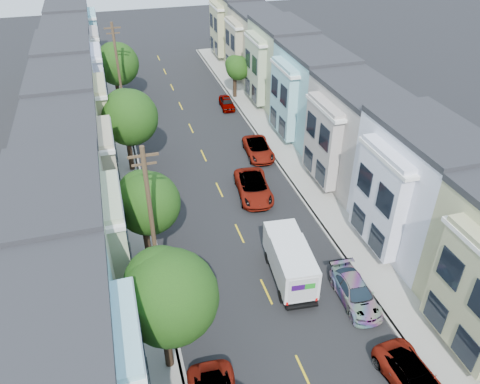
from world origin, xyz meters
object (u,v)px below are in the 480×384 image
object	(u,v)px
tree_b	(168,298)
tree_c	(147,204)
parked_right_a	(415,381)
parked_right_c	(258,149)
parked_right_b	(355,292)
tree_e	(117,64)
tree_far_r	(237,69)
lead_sedan	(253,187)
parked_right_d	(227,103)
utility_pole_far	(119,73)
tree_d	(129,118)
fedex_truck	(290,260)
parked_left_c	(186,290)
parked_left_d	(159,191)
utility_pole_near	(152,225)

from	to	relation	value
tree_b	tree_c	distance (m)	8.90
parked_right_a	parked_right_c	xyz separation A→B (m)	(0.00, 25.02, 0.02)
parked_right_b	tree_e	bearing A→B (deg)	110.60
tree_far_r	parked_right_a	size ratio (longest dim) A/B	1.03
parked_right_a	parked_right_b	distance (m)	6.20
lead_sedan	tree_c	bearing A→B (deg)	-142.78
parked_right_d	utility_pole_far	bearing A→B (deg)	-175.66
tree_c	lead_sedan	xyz separation A→B (m)	(8.76, 5.18, -3.61)
tree_d	lead_sedan	distance (m)	11.85
fedex_truck	parked_left_c	bearing A→B (deg)	-174.88
utility_pole_far	lead_sedan	bearing A→B (deg)	-63.48
tree_b	fedex_truck	bearing A→B (deg)	28.43
parked_left_c	parked_left_d	size ratio (longest dim) A/B	1.13
parked_right_c	parked_right_d	distance (m)	11.40
tree_c	tree_far_r	xyz separation A→B (m)	(13.20, 25.46, -0.90)
tree_b	tree_e	distance (m)	36.62
parked_right_a	lead_sedan	bearing A→B (deg)	92.83
parked_right_a	fedex_truck	bearing A→B (deg)	104.37
utility_pole_near	tree_far_r	bearing A→B (deg)	65.34
tree_d	tree_e	xyz separation A→B (m)	(0.00, 15.80, -0.53)
parked_right_b	parked_right_c	bearing A→B (deg)	92.94
tree_b	tree_d	distance (m)	20.81
lead_sedan	utility_pole_near	bearing A→B (deg)	-129.40
tree_e	parked_right_b	xyz separation A→B (m)	(11.20, -35.18, -3.80)
tree_b	tree_far_r	world-z (taller)	tree_b
lead_sedan	parked_left_c	xyz separation A→B (m)	(-7.36, -9.64, -0.02)
utility_pole_far	parked_right_a	distance (m)	38.32
utility_pole_near	parked_right_a	xyz separation A→B (m)	(11.20, -10.37, -4.49)
lead_sedan	parked_right_b	bearing A→B (deg)	-72.40
utility_pole_far	parked_right_d	size ratio (longest dim) A/B	2.67
fedex_truck	parked_left_d	bearing A→B (deg)	125.57
utility_pole_far	parked_right_d	xyz separation A→B (m)	(11.20, 0.04, -4.54)
fedex_truck	parked_right_a	xyz separation A→B (m)	(3.13, -9.14, -0.85)
tree_c	parked_right_a	distance (m)	18.04
tree_b	parked_left_c	size ratio (longest dim) A/B	1.60
tree_b	parked_left_c	bearing A→B (deg)	72.37
tree_far_r	parked_right_a	world-z (taller)	tree_far_r
tree_b	parked_left_d	bearing A→B (deg)	84.96
lead_sedan	parked_left_d	world-z (taller)	lead_sedan
tree_far_r	parked_left_d	xyz separation A→B (m)	(-11.79, -18.46, -2.81)
utility_pole_near	lead_sedan	size ratio (longest dim) A/B	1.82
tree_c	tree_e	world-z (taller)	tree_e
tree_b	utility_pole_far	size ratio (longest dim) A/B	0.73
parked_right_c	parked_right_a	bearing A→B (deg)	-85.29
parked_left_c	parked_right_d	xyz separation A→B (m)	(9.80, 27.23, -0.14)
parked_right_a	utility_pole_near	bearing A→B (deg)	132.65
tree_b	parked_left_d	world-z (taller)	tree_b
tree_b	parked_right_d	bearing A→B (deg)	70.51
tree_b	tree_far_r	bearing A→B (deg)	68.98
tree_b	parked_right_c	bearing A→B (deg)	61.05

